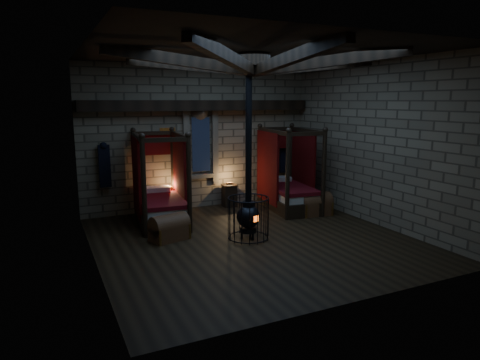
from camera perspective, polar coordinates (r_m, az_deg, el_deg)
name	(u,v)px	position (r m, az deg, el deg)	size (l,w,h in m)	color
room	(252,75)	(9.64, 1.61, 13.84)	(7.02, 7.02, 4.29)	black
bed_left	(160,201)	(11.48, -10.57, -2.77)	(1.41, 2.36, 2.35)	black
bed_right	(288,189)	(12.85, 6.39, -1.20)	(1.48, 2.40, 2.37)	black
trunk_left	(169,228)	(10.10, -9.40, -6.37)	(0.96, 0.75, 0.62)	brown
trunk_right	(315,205)	(12.27, 9.94, -3.28)	(0.94, 0.64, 0.65)	brown
nightstand_left	(172,202)	(12.37, -9.11, -2.92)	(0.43, 0.41, 0.80)	black
nightstand_right	(229,195)	(13.03, -1.43, -2.04)	(0.45, 0.43, 0.74)	black
stove	(248,214)	(9.95, 1.12, -4.49)	(0.97, 0.97, 4.05)	black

